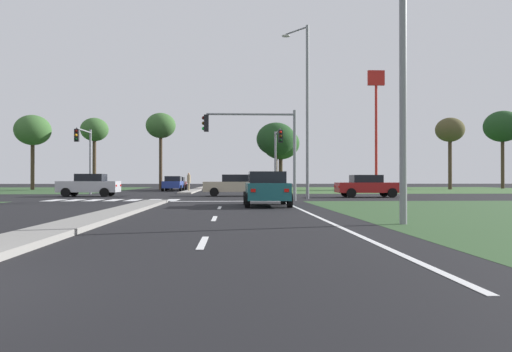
% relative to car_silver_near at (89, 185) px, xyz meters
% --- Properties ---
extents(ground_plane, '(200.00, 200.00, 0.00)m').
position_rel_car_silver_near_xyz_m(ground_plane, '(6.17, -1.23, -0.82)').
color(ground_plane, black).
extents(grass_verge_far_right, '(35.00, 35.00, 0.01)m').
position_rel_car_silver_near_xyz_m(grass_verge_far_right, '(31.67, 23.27, -0.82)').
color(grass_verge_far_right, '#385B2D').
rests_on(grass_verge_far_right, ground).
extents(median_island_near, '(1.20, 22.00, 0.14)m').
position_rel_car_silver_near_xyz_m(median_island_near, '(6.17, -20.23, -0.75)').
color(median_island_near, gray).
rests_on(median_island_near, ground).
extents(median_island_far, '(1.20, 36.00, 0.14)m').
position_rel_car_silver_near_xyz_m(median_island_far, '(6.17, 23.77, -0.75)').
color(median_island_far, gray).
rests_on(median_island_far, ground).
extents(lane_dash_near, '(0.14, 2.00, 0.01)m').
position_rel_car_silver_near_xyz_m(lane_dash_near, '(9.67, -26.57, -0.82)').
color(lane_dash_near, silver).
rests_on(lane_dash_near, ground).
extents(lane_dash_second, '(0.14, 2.00, 0.01)m').
position_rel_car_silver_near_xyz_m(lane_dash_second, '(9.67, -20.57, -0.82)').
color(lane_dash_second, silver).
rests_on(lane_dash_second, ground).
extents(lane_dash_third, '(0.14, 2.00, 0.01)m').
position_rel_car_silver_near_xyz_m(lane_dash_third, '(9.67, -14.57, -0.82)').
color(lane_dash_third, silver).
rests_on(lane_dash_third, ground).
extents(edge_line_right, '(0.14, 24.00, 0.01)m').
position_rel_car_silver_near_xyz_m(edge_line_right, '(13.02, -19.23, -0.82)').
color(edge_line_right, silver).
rests_on(edge_line_right, ground).
extents(stop_bar_near, '(6.40, 0.50, 0.01)m').
position_rel_car_silver_near_xyz_m(stop_bar_near, '(9.97, -8.23, -0.82)').
color(stop_bar_near, silver).
rests_on(stop_bar_near, ground).
extents(crosswalk_bar_near, '(0.70, 2.80, 0.01)m').
position_rel_car_silver_near_xyz_m(crosswalk_bar_near, '(-0.23, -6.43, -0.82)').
color(crosswalk_bar_near, silver).
rests_on(crosswalk_bar_near, ground).
extents(crosswalk_bar_second, '(0.70, 2.80, 0.01)m').
position_rel_car_silver_near_xyz_m(crosswalk_bar_second, '(0.92, -6.43, -0.82)').
color(crosswalk_bar_second, silver).
rests_on(crosswalk_bar_second, ground).
extents(crosswalk_bar_third, '(0.70, 2.80, 0.01)m').
position_rel_car_silver_near_xyz_m(crosswalk_bar_third, '(2.07, -6.43, -0.82)').
color(crosswalk_bar_third, silver).
rests_on(crosswalk_bar_third, ground).
extents(crosswalk_bar_fourth, '(0.70, 2.80, 0.01)m').
position_rel_car_silver_near_xyz_m(crosswalk_bar_fourth, '(3.22, -6.43, -0.82)').
color(crosswalk_bar_fourth, silver).
rests_on(crosswalk_bar_fourth, ground).
extents(crosswalk_bar_fifth, '(0.70, 2.80, 0.01)m').
position_rel_car_silver_near_xyz_m(crosswalk_bar_fifth, '(4.37, -6.43, -0.82)').
color(crosswalk_bar_fifth, silver).
rests_on(crosswalk_bar_fifth, ground).
extents(crosswalk_bar_sixth, '(0.70, 2.80, 0.01)m').
position_rel_car_silver_near_xyz_m(crosswalk_bar_sixth, '(5.52, -6.43, -0.82)').
color(crosswalk_bar_sixth, silver).
rests_on(crosswalk_bar_sixth, ground).
extents(crosswalk_bar_seventh, '(0.70, 2.80, 0.01)m').
position_rel_car_silver_near_xyz_m(crosswalk_bar_seventh, '(6.67, -6.43, -0.82)').
color(crosswalk_bar_seventh, silver).
rests_on(crosswalk_bar_seventh, ground).
extents(car_silver_near, '(4.19, 2.06, 1.62)m').
position_rel_car_silver_near_xyz_m(car_silver_near, '(0.00, 0.00, 0.00)').
color(car_silver_near, '#B7B7BC').
rests_on(car_silver_near, ground).
extents(car_teal_second, '(2.07, 4.49, 1.59)m').
position_rel_car_silver_near_xyz_m(car_teal_second, '(11.80, -13.16, -0.01)').
color(car_teal_second, '#19565B').
rests_on(car_teal_second, ground).
extents(car_blue_third, '(2.03, 4.46, 1.55)m').
position_rel_car_silver_near_xyz_m(car_blue_third, '(4.01, 16.51, -0.03)').
color(car_blue_third, navy).
rests_on(car_blue_third, ground).
extents(car_beige_fourth, '(4.60, 2.06, 1.58)m').
position_rel_car_silver_near_xyz_m(car_beige_fourth, '(10.39, 0.59, -0.02)').
color(car_beige_fourth, '#BCAD8E').
rests_on(car_beige_fourth, ground).
extents(car_red_fifth, '(4.38, 2.02, 1.53)m').
position_rel_car_silver_near_xyz_m(car_red_fifth, '(19.50, -2.21, -0.04)').
color(car_red_fifth, '#A31919').
rests_on(car_red_fifth, ground).
extents(car_maroon_sixth, '(1.95, 4.56, 1.49)m').
position_rel_car_silver_near_xyz_m(car_maroon_sixth, '(3.75, 22.88, -0.06)').
color(car_maroon_sixth, maroon).
rests_on(car_maroon_sixth, ground).
extents(traffic_signal_near_right, '(5.38, 0.32, 5.19)m').
position_rel_car_silver_near_xyz_m(traffic_signal_near_right, '(11.72, -7.83, 2.81)').
color(traffic_signal_near_right, gray).
rests_on(traffic_signal_near_right, ground).
extents(traffic_signal_far_left, '(0.32, 3.98, 5.30)m').
position_rel_car_silver_near_xyz_m(traffic_signal_far_left, '(-1.43, 3.93, 2.80)').
color(traffic_signal_far_left, gray).
rests_on(traffic_signal_far_left, ground).
extents(traffic_signal_far_right, '(0.32, 4.90, 5.20)m').
position_rel_car_silver_near_xyz_m(traffic_signal_far_right, '(13.77, 3.53, 2.79)').
color(traffic_signal_far_right, gray).
rests_on(traffic_signal_far_right, ground).
extents(street_lamp_near, '(2.01, 1.06, 10.95)m').
position_rel_car_silver_near_xyz_m(street_lamp_near, '(14.82, -22.82, 5.19)').
color(street_lamp_near, gray).
rests_on(street_lamp_near, ground).
extents(street_lamp_second, '(1.56, 1.97, 10.98)m').
position_rel_car_silver_near_xyz_m(street_lamp_second, '(14.85, -4.70, 5.23)').
color(street_lamp_second, gray).
rests_on(street_lamp_second, ground).
extents(pedestrian_at_median, '(0.34, 0.34, 1.73)m').
position_rel_car_silver_near_xyz_m(pedestrian_at_median, '(5.97, 12.55, 0.36)').
color(pedestrian_at_median, '#9E8966').
rests_on(pedestrian_at_median, median_island_far).
extents(fastfood_pole_sign, '(1.80, 0.40, 12.90)m').
position_rel_car_silver_near_xyz_m(fastfood_pole_sign, '(25.57, 16.88, 8.48)').
color(fastfood_pole_sign, red).
rests_on(fastfood_pole_sign, ground).
extents(treeline_near, '(4.18, 4.18, 8.81)m').
position_rel_car_silver_near_xyz_m(treeline_near, '(-13.36, 24.01, 6.13)').
color(treeline_near, '#423323').
rests_on(treeline_near, ground).
extents(treeline_second, '(3.34, 3.34, 8.71)m').
position_rel_car_silver_near_xyz_m(treeline_second, '(-6.62, 25.66, 6.32)').
color(treeline_second, '#423323').
rests_on(treeline_second, ground).
extents(treeline_third, '(3.51, 3.51, 9.08)m').
position_rel_car_silver_near_xyz_m(treeline_third, '(1.69, 23.57, 6.65)').
color(treeline_third, '#423323').
rests_on(treeline_third, ground).
extents(treeline_fourth, '(4.64, 4.64, 7.98)m').
position_rel_car_silver_near_xyz_m(treeline_fourth, '(15.35, 23.33, 5.16)').
color(treeline_fourth, '#423323').
rests_on(treeline_fourth, ground).
extents(treeline_fifth, '(4.58, 4.58, 7.55)m').
position_rel_car_silver_near_xyz_m(treeline_fifth, '(16.05, 24.80, 4.74)').
color(treeline_fifth, '#423323').
rests_on(treeline_fifth, ground).
extents(treeline_sixth, '(3.44, 3.44, 8.68)m').
position_rel_car_silver_near_xyz_m(treeline_sixth, '(36.43, 23.23, 6.26)').
color(treeline_sixth, '#423323').
rests_on(treeline_sixth, ground).
extents(treeline_seventh, '(4.83, 4.83, 10.29)m').
position_rel_car_silver_near_xyz_m(treeline_seventh, '(45.88, 28.60, 7.34)').
color(treeline_seventh, '#423323').
rests_on(treeline_seventh, ground).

